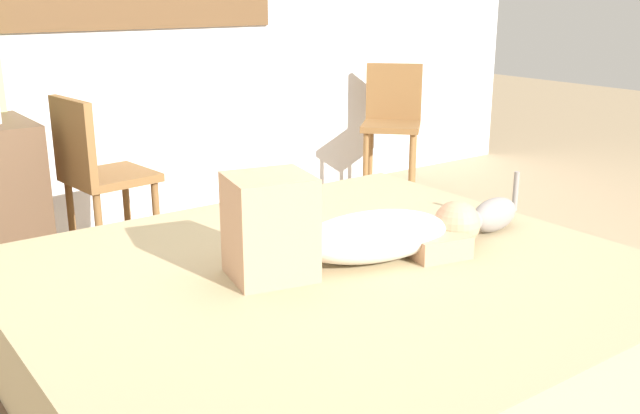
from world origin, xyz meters
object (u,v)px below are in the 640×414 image
at_px(chair_by_desk, 96,170).
at_px(chair_spare, 392,117).
at_px(cat, 491,215).
at_px(bed, 331,328).
at_px(person_lying, 349,232).

height_order(chair_by_desk, chair_spare, same).
relative_size(cat, chair_spare, 0.41).
xyz_separation_m(bed, chair_by_desk, (-0.24, 1.56, 0.29)).
height_order(person_lying, chair_spare, chair_spare).
relative_size(bed, person_lying, 2.22).
bearing_deg(chair_spare, person_lying, -134.92).
xyz_separation_m(cat, chair_spare, (1.18, 1.90, 0.00)).
xyz_separation_m(person_lying, cat, (0.66, -0.06, -0.05)).
bearing_deg(chair_by_desk, cat, -58.93).
height_order(bed, chair_by_desk, chair_by_desk).
bearing_deg(bed, cat, -4.34).
xyz_separation_m(cat, chair_by_desk, (-0.97, 1.62, 0.00)).
height_order(cat, chair_spare, chair_spare).
xyz_separation_m(person_lying, chair_spare, (1.84, 1.84, -0.05)).
relative_size(person_lying, cat, 2.64).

